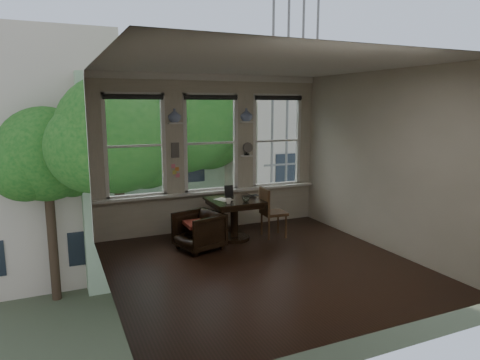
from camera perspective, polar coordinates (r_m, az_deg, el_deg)
name	(u,v)px	position (r m, az deg, el deg)	size (l,w,h in m)	color
ground	(262,265)	(6.70, 2.93, -11.30)	(4.50, 4.50, 0.00)	black
ceiling	(264,64)	(6.27, 3.18, 15.19)	(4.50, 4.50, 0.00)	silver
wall_back	(210,153)	(8.36, -3.97, 3.57)	(4.50, 4.50, 0.00)	beige
wall_front	(365,199)	(4.46, 16.29, -2.43)	(4.50, 4.50, 0.00)	beige
wall_left	(104,179)	(5.67, -17.67, 0.08)	(4.50, 4.50, 0.00)	beige
wall_right	(382,161)	(7.59, 18.38, 2.44)	(4.50, 4.50, 0.00)	beige
window_left	(135,146)	(7.97, -13.86, 4.43)	(1.10, 0.12, 1.90)	white
window_center	(210,143)	(8.34, -3.98, 4.93)	(1.10, 0.12, 1.90)	white
window_right	(276,141)	(8.94, 4.82, 5.26)	(1.10, 0.12, 1.90)	white
shelf_left	(175,123)	(8.00, -8.70, 7.50)	(0.26, 0.16, 0.03)	white
shelf_right	(246,122)	(8.50, 0.85, 7.75)	(0.26, 0.16, 0.03)	white
intercom	(175,150)	(8.07, -8.66, 3.96)	(0.14, 0.06, 0.28)	#59544F
sticky_notes	(175,169)	(8.12, -8.60, 1.51)	(0.16, 0.01, 0.24)	pink
desk_fan	(247,151)	(8.52, 0.90, 3.91)	(0.20, 0.20, 0.24)	#59544F
vase_left	(175,115)	(8.00, -8.72, 8.50)	(0.24, 0.24, 0.25)	white
vase_right	(246,115)	(8.50, 0.86, 8.69)	(0.24, 0.24, 0.25)	white
table	(234,219)	(7.81, -0.77, -5.28)	(0.90, 0.90, 0.75)	black
armchair_left	(199,231)	(7.33, -5.49, -6.78)	(0.69, 0.71, 0.65)	black
cushion_red	(199,224)	(7.29, -5.50, -5.82)	(0.45, 0.45, 0.06)	maroon
side_chair_right	(274,213)	(7.98, 4.53, -4.34)	(0.42, 0.42, 0.92)	#4A2C1A
laptop	(251,196)	(7.90, 1.46, -2.21)	(0.32, 0.20, 0.02)	black
mug	(229,201)	(7.37, -1.52, -2.82)	(0.10, 0.10, 0.09)	white
drinking_glass	(246,199)	(7.50, 0.79, -2.58)	(0.12, 0.12, 0.10)	white
tablet	(229,191)	(7.88, -1.49, -1.52)	(0.16, 0.02, 0.22)	black
papers	(223,200)	(7.69, -2.23, -2.62)	(0.22, 0.30, 0.00)	silver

